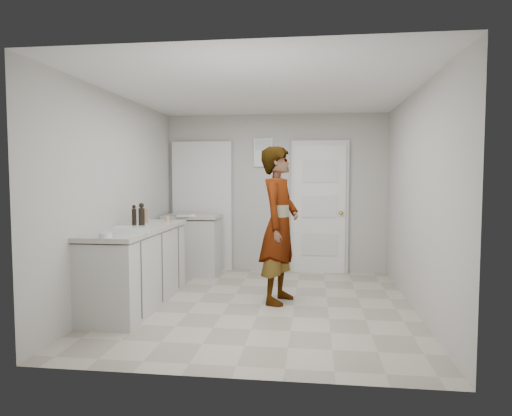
# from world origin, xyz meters

# --- Properties ---
(ground) EXTENTS (4.00, 4.00, 0.00)m
(ground) POSITION_xyz_m (0.00, 0.00, 0.00)
(ground) COLOR gray
(ground) RESTS_ON ground
(room_shell) EXTENTS (4.00, 4.00, 4.00)m
(room_shell) POSITION_xyz_m (-0.17, 1.95, 1.02)
(room_shell) COLOR #B2B0A8
(room_shell) RESTS_ON ground
(main_counter) EXTENTS (0.64, 1.96, 0.93)m
(main_counter) POSITION_xyz_m (-1.45, -0.20, 0.43)
(main_counter) COLOR silver
(main_counter) RESTS_ON ground
(side_counter) EXTENTS (0.84, 0.61, 0.93)m
(side_counter) POSITION_xyz_m (-1.25, 1.55, 0.43)
(side_counter) COLOR silver
(side_counter) RESTS_ON ground
(person) EXTENTS (0.61, 0.78, 1.88)m
(person) POSITION_xyz_m (0.20, 0.15, 0.94)
(person) COLOR silver
(person) RESTS_ON ground
(cake_mix_box) EXTENTS (0.12, 0.07, 0.18)m
(cake_mix_box) POSITION_xyz_m (-1.58, 0.34, 1.02)
(cake_mix_box) COLOR #9A784D
(cake_mix_box) RESTS_ON main_counter
(spice_jar) EXTENTS (0.05, 0.05, 0.07)m
(spice_jar) POSITION_xyz_m (-1.32, 0.53, 0.96)
(spice_jar) COLOR tan
(spice_jar) RESTS_ON main_counter
(oil_cruet_a) EXTENTS (0.07, 0.07, 0.28)m
(oil_cruet_a) POSITION_xyz_m (-1.41, -0.15, 1.06)
(oil_cruet_a) COLOR black
(oil_cruet_a) RESTS_ON main_counter
(oil_cruet_b) EXTENTS (0.06, 0.06, 0.25)m
(oil_cruet_b) POSITION_xyz_m (-1.57, 0.02, 1.04)
(oil_cruet_b) COLOR black
(oil_cruet_b) RESTS_ON main_counter
(baking_dish) EXTENTS (0.40, 0.34, 0.06)m
(baking_dish) POSITION_xyz_m (-1.31, -0.69, 0.95)
(baking_dish) COLOR silver
(baking_dish) RESTS_ON main_counter
(egg_bowl) EXTENTS (0.13, 0.13, 0.05)m
(egg_bowl) POSITION_xyz_m (-1.41, -1.10, 0.95)
(egg_bowl) COLOR silver
(egg_bowl) RESTS_ON main_counter
(papers) EXTENTS (0.38, 0.43, 0.01)m
(papers) POSITION_xyz_m (-1.32, 1.39, 0.93)
(papers) COLOR white
(papers) RESTS_ON side_counter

